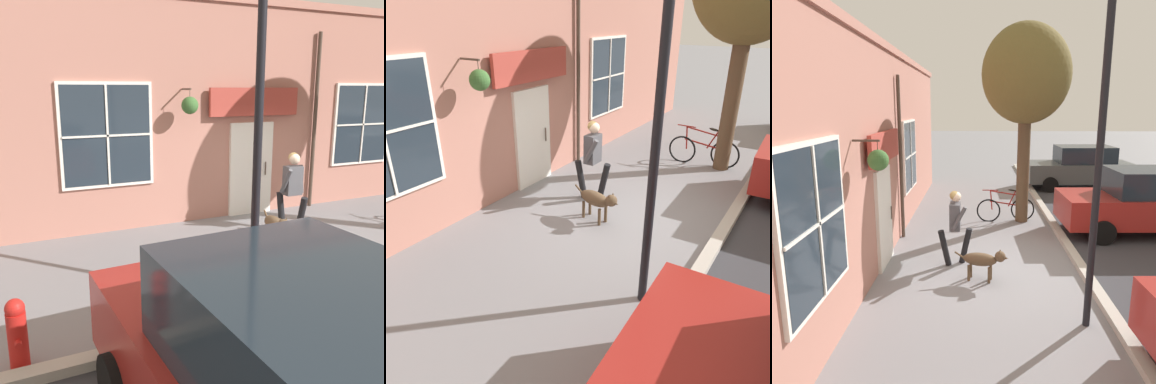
# 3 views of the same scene
# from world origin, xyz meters

# --- Properties ---
(ground_plane) EXTENTS (90.00, 90.00, 0.00)m
(ground_plane) POSITION_xyz_m (0.00, 0.00, 0.00)
(ground_plane) COLOR gray
(storefront_facade) EXTENTS (0.95, 18.00, 4.69)m
(storefront_facade) POSITION_xyz_m (-2.34, 0.01, 2.35)
(storefront_facade) COLOR #B27566
(storefront_facade) RESTS_ON ground_plane
(pedestrian_walking) EXTENTS (0.73, 0.55, 1.63)m
(pedestrian_walking) POSITION_xyz_m (-0.66, 0.24, 0.97)
(pedestrian_walking) COLOR black
(pedestrian_walking) RESTS_ON ground_plane
(dog_on_leash) EXTENTS (1.06, 0.42, 0.67)m
(dog_on_leash) POSITION_xyz_m (-0.07, -0.54, 0.44)
(dog_on_leash) COLOR brown
(dog_on_leash) RESTS_ON ground_plane
(leaning_bicycle) EXTENTS (1.73, 0.23, 1.00)m
(leaning_bicycle) POSITION_xyz_m (0.66, 3.44, 0.38)
(leaning_bicycle) COLOR black
(leaning_bicycle) RESTS_ON ground_plane
(street_lamp) EXTENTS (0.32, 0.32, 5.51)m
(street_lamp) POSITION_xyz_m (1.52, -2.02, 3.54)
(street_lamp) COLOR black
(street_lamp) RESTS_ON ground_plane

